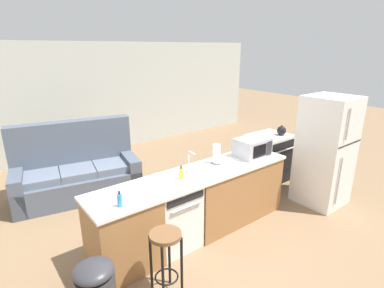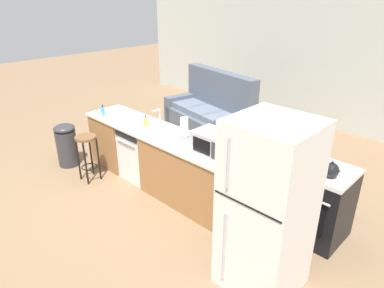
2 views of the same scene
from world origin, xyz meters
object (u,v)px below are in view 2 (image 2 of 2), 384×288
object	(u,v)px
soap_bottle	(146,122)
dishwasher	(143,152)
kettle	(331,170)
trash_bin	(67,144)
microwave	(214,143)
couch	(211,114)
refrigerator	(267,209)
bar_stool	(87,149)
dish_soap_bottle	(103,111)
stove_range	(315,201)
paper_towel_roll	(184,128)

from	to	relation	value
soap_bottle	dishwasher	bearing A→B (deg)	173.60
kettle	trash_bin	world-z (taller)	kettle
microwave	kettle	bearing A→B (deg)	18.05
microwave	couch	bearing A→B (deg)	131.67
microwave	soap_bottle	size ratio (longest dim) A/B	2.84
kettle	refrigerator	bearing A→B (deg)	-99.85
dishwasher	couch	size ratio (longest dim) A/B	0.39
dishwasher	refrigerator	size ratio (longest dim) A/B	0.47
bar_stool	couch	size ratio (longest dim) A/B	0.35
microwave	trash_bin	distance (m)	2.86
microwave	trash_bin	bearing A→B (deg)	-166.51
microwave	dish_soap_bottle	distance (m)	2.23
microwave	couch	xyz separation A→B (m)	(-1.96, 2.21, -0.65)
microwave	bar_stool	distance (m)	2.16
trash_bin	couch	xyz separation A→B (m)	(0.75, 2.86, 0.02)
dishwasher	kettle	world-z (taller)	kettle
dish_soap_bottle	soap_bottle	bearing A→B (deg)	10.18
bar_stool	stove_range	bearing A→B (deg)	21.15
dishwasher	microwave	world-z (taller)	microwave
dishwasher	kettle	xyz separation A→B (m)	(2.77, 0.42, 0.56)
paper_towel_roll	dishwasher	bearing A→B (deg)	-172.92
trash_bin	refrigerator	bearing A→B (deg)	1.52
stove_range	kettle	distance (m)	0.57
bar_stool	microwave	bearing A→B (deg)	18.31
kettle	microwave	bearing A→B (deg)	-161.95
dishwasher	kettle	bearing A→B (deg)	8.68
stove_range	trash_bin	world-z (taller)	stove_range
refrigerator	paper_towel_roll	world-z (taller)	refrigerator
stove_range	bar_stool	world-z (taller)	stove_range
refrigerator	kettle	world-z (taller)	refrigerator
stove_range	trash_bin	distance (m)	4.03
refrigerator	dish_soap_bottle	xyz separation A→B (m)	(-3.36, 0.37, 0.09)
paper_towel_roll	couch	xyz separation A→B (m)	(-1.33, 2.10, -0.64)
couch	dishwasher	bearing A→B (deg)	-77.30
dishwasher	bar_stool	size ratio (longest dim) A/B	1.14
soap_bottle	dish_soap_bottle	distance (m)	0.91
soap_bottle	bar_stool	distance (m)	1.02
refrigerator	kettle	size ratio (longest dim) A/B	8.63
bar_stool	couch	bearing A→B (deg)	89.42
bar_stool	kettle	bearing A→B (deg)	18.21
dishwasher	paper_towel_roll	distance (m)	1.04
soap_bottle	bar_stool	xyz separation A→B (m)	(-0.66, -0.65, -0.44)
dish_soap_bottle	bar_stool	xyz separation A→B (m)	(0.23, -0.48, -0.44)
paper_towel_roll	stove_range	bearing A→B (deg)	14.14
soap_bottle	trash_bin	xyz separation A→B (m)	(-1.38, -0.64, -0.59)
stove_range	microwave	bearing A→B (deg)	-154.12
stove_range	dish_soap_bottle	size ratio (longest dim) A/B	5.11
refrigerator	bar_stool	xyz separation A→B (m)	(-3.13, -0.11, -0.35)
couch	bar_stool	bearing A→B (deg)	-90.58
stove_range	trash_bin	size ratio (longest dim) A/B	1.22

